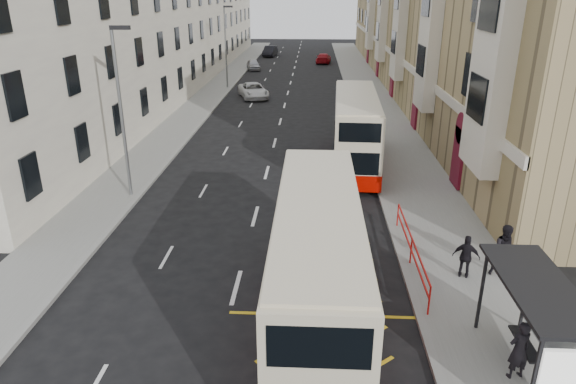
# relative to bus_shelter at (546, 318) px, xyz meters

# --- Properties ---
(ground) EXTENTS (200.00, 200.00, 0.00)m
(ground) POSITION_rel_bus_shelter_xyz_m (-8.34, 0.39, -2.14)
(ground) COLOR black
(ground) RESTS_ON ground
(pavement_right) EXTENTS (4.00, 120.00, 0.15)m
(pavement_right) POSITION_rel_bus_shelter_xyz_m (-0.34, 30.39, -2.06)
(pavement_right) COLOR slate
(pavement_right) RESTS_ON ground
(pavement_left) EXTENTS (3.00, 120.00, 0.15)m
(pavement_left) POSITION_rel_bus_shelter_xyz_m (-15.84, 30.39, -2.06)
(pavement_left) COLOR slate
(pavement_left) RESTS_ON ground
(kerb_right) EXTENTS (0.25, 120.00, 0.15)m
(kerb_right) POSITION_rel_bus_shelter_xyz_m (-2.34, 30.39, -2.06)
(kerb_right) COLOR gray
(kerb_right) RESTS_ON ground
(kerb_left) EXTENTS (0.25, 120.00, 0.15)m
(kerb_left) POSITION_rel_bus_shelter_xyz_m (-14.34, 30.39, -2.06)
(kerb_left) COLOR gray
(kerb_left) RESTS_ON ground
(road_markings) EXTENTS (10.00, 110.00, 0.01)m
(road_markings) POSITION_rel_bus_shelter_xyz_m (-8.34, 45.39, -2.13)
(road_markings) COLOR silver
(road_markings) RESTS_ON ground
(terrace_right) EXTENTS (10.75, 79.00, 15.25)m
(terrace_right) POSITION_rel_bus_shelter_xyz_m (6.54, 45.77, 5.38)
(terrace_right) COLOR tan
(terrace_right) RESTS_ON ground
(terrace_left) EXTENTS (9.18, 79.00, 13.25)m
(terrace_left) POSITION_rel_bus_shelter_xyz_m (-21.77, 45.89, 4.38)
(terrace_left) COLOR silver
(terrace_left) RESTS_ON ground
(bus_shelter) EXTENTS (1.65, 4.25, 2.70)m
(bus_shelter) POSITION_rel_bus_shelter_xyz_m (0.00, 0.00, 0.00)
(bus_shelter) COLOR black
(bus_shelter) RESTS_ON pavement_right
(guard_railing) EXTENTS (0.06, 6.56, 1.01)m
(guard_railing) POSITION_rel_bus_shelter_xyz_m (-2.09, 6.14, -1.28)
(guard_railing) COLOR red
(guard_railing) RESTS_ON pavement_right
(street_lamp_near) EXTENTS (0.93, 0.18, 8.00)m
(street_lamp_near) POSITION_rel_bus_shelter_xyz_m (-14.69, 12.39, 2.50)
(street_lamp_near) COLOR slate
(street_lamp_near) RESTS_ON pavement_left
(street_lamp_far) EXTENTS (0.93, 0.18, 8.00)m
(street_lamp_far) POSITION_rel_bus_shelter_xyz_m (-14.69, 42.39, 2.50)
(street_lamp_far) COLOR slate
(street_lamp_far) RESTS_ON pavement_left
(double_decker_front) EXTENTS (2.40, 10.39, 4.14)m
(double_decker_front) POSITION_rel_bus_shelter_xyz_m (-5.59, 2.27, -0.03)
(double_decker_front) COLOR beige
(double_decker_front) RESTS_ON ground
(double_decker_rear) EXTENTS (2.81, 10.44, 4.13)m
(double_decker_rear) POSITION_rel_bus_shelter_xyz_m (-3.34, 17.96, -0.04)
(double_decker_rear) COLOR beige
(double_decker_rear) RESTS_ON ground
(pedestrian_near) EXTENTS (0.71, 0.56, 1.69)m
(pedestrian_near) POSITION_rel_bus_shelter_xyz_m (-0.40, 0.21, -1.14)
(pedestrian_near) COLOR black
(pedestrian_near) RESTS_ON pavement_right
(pedestrian_mid) EXTENTS (1.00, 0.82, 1.93)m
(pedestrian_mid) POSITION_rel_bus_shelter_xyz_m (1.01, 5.41, -1.02)
(pedestrian_mid) COLOR black
(pedestrian_mid) RESTS_ON pavement_right
(pedestrian_far) EXTENTS (1.00, 0.66, 1.58)m
(pedestrian_far) POSITION_rel_bus_shelter_xyz_m (-0.37, 5.26, -1.20)
(pedestrian_far) COLOR black
(pedestrian_far) RESTS_ON pavement_right
(white_van) EXTENTS (3.66, 5.42, 1.38)m
(white_van) POSITION_rel_bus_shelter_xyz_m (-11.49, 37.70, -1.45)
(white_van) COLOR silver
(white_van) RESTS_ON ground
(car_silver) EXTENTS (2.34, 4.02, 1.29)m
(car_silver) POSITION_rel_bus_shelter_xyz_m (-13.54, 55.81, -1.49)
(car_silver) COLOR #A5A7AD
(car_silver) RESTS_ON ground
(car_dark) EXTENTS (2.11, 4.86, 1.55)m
(car_dark) POSITION_rel_bus_shelter_xyz_m (-12.58, 70.36, -1.36)
(car_dark) COLOR black
(car_dark) RESTS_ON ground
(car_red) EXTENTS (2.30, 4.77, 1.34)m
(car_red) POSITION_rel_bus_shelter_xyz_m (-4.48, 62.88, -1.47)
(car_red) COLOR #9D0910
(car_red) RESTS_ON ground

